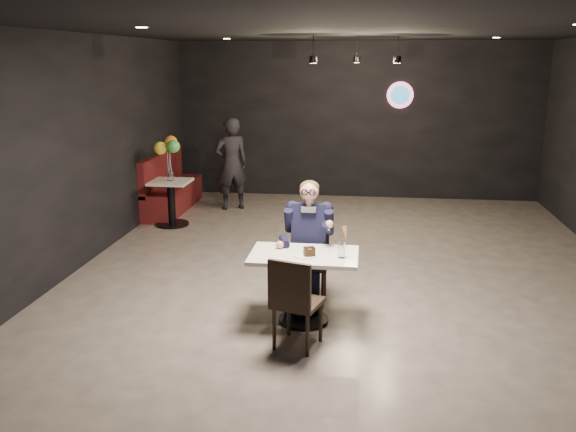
# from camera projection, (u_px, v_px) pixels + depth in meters

# --- Properties ---
(floor) EXTENTS (9.00, 9.00, 0.00)m
(floor) POSITION_uv_depth(u_px,v_px,m) (347.00, 272.00, 7.86)
(floor) COLOR gray
(floor) RESTS_ON ground
(wall_sign) EXTENTS (0.50, 0.06, 0.50)m
(wall_sign) POSITION_uv_depth(u_px,v_px,m) (400.00, 95.00, 11.55)
(wall_sign) COLOR pink
(wall_sign) RESTS_ON floor
(pendant_lights) EXTENTS (1.40, 1.20, 0.36)m
(pendant_lights) POSITION_uv_depth(u_px,v_px,m) (356.00, 44.00, 9.06)
(pendant_lights) COLOR black
(pendant_lights) RESTS_ON floor
(main_table) EXTENTS (1.10, 0.70, 0.75)m
(main_table) POSITION_uv_depth(u_px,v_px,m) (304.00, 288.00, 6.31)
(main_table) COLOR white
(main_table) RESTS_ON floor
(chair_far) EXTENTS (0.42, 0.46, 0.92)m
(chair_far) POSITION_uv_depth(u_px,v_px,m) (309.00, 263.00, 6.82)
(chair_far) COLOR black
(chair_far) RESTS_ON floor
(chair_near) EXTENTS (0.53, 0.56, 0.92)m
(chair_near) POSITION_uv_depth(u_px,v_px,m) (298.00, 301.00, 5.76)
(chair_near) COLOR black
(chair_near) RESTS_ON floor
(seated_man) EXTENTS (0.60, 0.80, 1.44)m
(seated_man) POSITION_uv_depth(u_px,v_px,m) (309.00, 241.00, 6.75)
(seated_man) COLOR black
(seated_man) RESTS_ON floor
(dessert_plate) EXTENTS (0.23, 0.23, 0.01)m
(dessert_plate) POSITION_uv_depth(u_px,v_px,m) (305.00, 256.00, 6.12)
(dessert_plate) COLOR white
(dessert_plate) RESTS_ON main_table
(cake_slice) EXTENTS (0.13, 0.12, 0.08)m
(cake_slice) POSITION_uv_depth(u_px,v_px,m) (309.00, 252.00, 6.11)
(cake_slice) COLOR black
(cake_slice) RESTS_ON dessert_plate
(mint_leaf) EXTENTS (0.06, 0.04, 0.01)m
(mint_leaf) POSITION_uv_depth(u_px,v_px,m) (309.00, 249.00, 6.06)
(mint_leaf) COLOR #2D8939
(mint_leaf) RESTS_ON cake_slice
(sundae_glass) EXTENTS (0.07, 0.07, 0.17)m
(sundae_glass) POSITION_uv_depth(u_px,v_px,m) (341.00, 250.00, 6.07)
(sundae_glass) COLOR silver
(sundae_glass) RESTS_ON main_table
(wafer_cone) EXTENTS (0.09, 0.09, 0.14)m
(wafer_cone) POSITION_uv_depth(u_px,v_px,m) (346.00, 233.00, 6.04)
(wafer_cone) COLOR #BA814C
(wafer_cone) RESTS_ON sundae_glass
(booth_bench) EXTENTS (0.52, 2.06, 1.03)m
(booth_bench) POSITION_uv_depth(u_px,v_px,m) (172.00, 182.00, 10.95)
(booth_bench) COLOR #4C1110
(booth_bench) RESTS_ON floor
(side_table) EXTENTS (0.62, 0.62, 0.78)m
(side_table) POSITION_uv_depth(u_px,v_px,m) (171.00, 202.00, 9.99)
(side_table) COLOR white
(side_table) RESTS_ON floor
(balloon_vase) EXTENTS (0.10, 0.10, 0.16)m
(balloon_vase) POSITION_uv_depth(u_px,v_px,m) (170.00, 176.00, 9.88)
(balloon_vase) COLOR silver
(balloon_vase) RESTS_ON side_table
(balloon_bunch) EXTENTS (0.38, 0.38, 0.63)m
(balloon_bunch) POSITION_uv_depth(u_px,v_px,m) (169.00, 152.00, 9.78)
(balloon_bunch) COLOR yellow
(balloon_bunch) RESTS_ON balloon_vase
(passerby) EXTENTS (0.72, 0.63, 1.66)m
(passerby) POSITION_uv_depth(u_px,v_px,m) (231.00, 164.00, 10.98)
(passerby) COLOR black
(passerby) RESTS_ON floor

